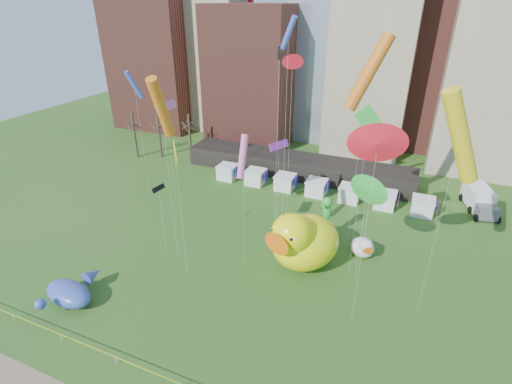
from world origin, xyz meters
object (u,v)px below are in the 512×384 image
at_px(big_duck, 302,240).
at_px(seahorse_green, 327,209).
at_px(small_duck, 363,247).
at_px(box_truck, 479,199).
at_px(whale_inflatable, 70,292).
at_px(seahorse_purple, 317,239).

relative_size(big_duck, seahorse_green, 1.73).
bearing_deg(small_duck, box_truck, 28.41).
bearing_deg(big_duck, whale_inflatable, -122.58).
distance_m(big_duck, box_truck, 29.34).
bearing_deg(big_duck, seahorse_green, 99.11).
xyz_separation_m(seahorse_purple, whale_inflatable, (-20.59, -14.91, -2.48)).
distance_m(big_duck, seahorse_purple, 1.54).
bearing_deg(box_truck, seahorse_purple, -144.31).
height_order(big_duck, whale_inflatable, big_duck).
height_order(small_duck, box_truck, box_truck).
xyz_separation_m(small_duck, seahorse_purple, (-4.61, -3.87, 2.32)).
xyz_separation_m(big_duck, seahorse_purple, (1.41, 0.58, 0.21)).
xyz_separation_m(big_duck, seahorse_green, (1.19, 5.80, 1.13)).
bearing_deg(small_duck, seahorse_purple, -165.00).
xyz_separation_m(seahorse_purple, box_truck, (17.75, 21.56, -1.96)).
xyz_separation_m(small_duck, box_truck, (13.14, 17.70, 0.36)).
distance_m(small_duck, seahorse_purple, 6.45).
bearing_deg(whale_inflatable, big_duck, 44.24).
distance_m(seahorse_green, seahorse_purple, 5.31).
distance_m(small_duck, seahorse_green, 5.97).
relative_size(whale_inflatable, box_truck, 0.89).
bearing_deg(small_duck, big_duck, -168.53).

